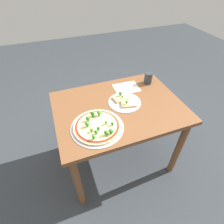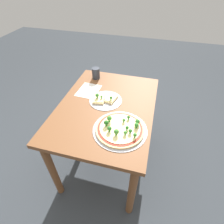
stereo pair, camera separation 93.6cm
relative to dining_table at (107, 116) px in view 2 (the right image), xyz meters
name	(u,v)px [view 2 (the right image)]	position (x,y,z in m)	size (l,w,h in m)	color
ground_plane	(108,157)	(0.00, 0.00, -0.65)	(8.00, 8.00, 0.00)	#33383D
dining_table	(107,116)	(0.00, 0.00, 0.00)	(1.07, 0.79, 0.76)	brown
pizza_tray_whole	(120,129)	(0.24, 0.17, 0.13)	(0.39, 0.39, 0.07)	#A3A3A8
pizza_tray_slice	(105,99)	(-0.06, -0.03, 0.13)	(0.28, 0.28, 0.07)	#A3A3A8
drinking_cup	(96,73)	(-0.40, -0.23, 0.17)	(0.08, 0.08, 0.11)	#2D333D
paper_menu	(89,90)	(-0.17, -0.22, 0.12)	(0.23, 0.18, 0.00)	silver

